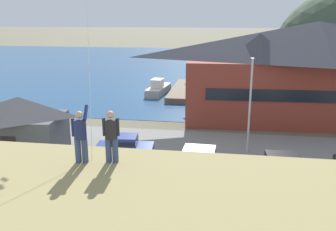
{
  "coord_description": "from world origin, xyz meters",
  "views": [
    {
      "loc": [
        3.23,
        -16.94,
        10.47
      ],
      "look_at": [
        -0.79,
        9.0,
        3.18
      ],
      "focal_mm": 38.81,
      "sensor_mm": 36.0,
      "label": 1
    }
  ],
  "objects_px": {
    "storage_shed_near_lot": "(21,125)",
    "parked_car_mid_row_near": "(198,160)",
    "wharf_dock": "(184,90)",
    "person_companion": "(111,135)",
    "moored_boat_outer_mooring": "(206,93)",
    "parked_car_mid_row_far": "(124,147)",
    "moored_boat_wharfside": "(158,89)",
    "harbor_lodge": "(315,70)",
    "parked_car_back_row_right": "(119,183)",
    "storage_shed_waterside": "(214,90)",
    "parking_light_pole": "(250,99)",
    "parked_car_front_row_red": "(284,167)",
    "person_kite_flyer": "(80,135)",
    "parked_car_back_row_left": "(219,211)"
  },
  "relations": [
    {
      "from": "storage_shed_near_lot",
      "to": "person_kite_flyer",
      "type": "distance_m",
      "value": 18.02
    },
    {
      "from": "parked_car_back_row_right",
      "to": "person_companion",
      "type": "relative_size",
      "value": 2.47
    },
    {
      "from": "parked_car_front_row_red",
      "to": "parked_car_mid_row_far",
      "type": "height_order",
      "value": "same"
    },
    {
      "from": "moored_boat_wharfside",
      "to": "person_companion",
      "type": "bearing_deg",
      "value": -81.97
    },
    {
      "from": "parked_car_back_row_right",
      "to": "parking_light_pole",
      "type": "relative_size",
      "value": 0.59
    },
    {
      "from": "storage_shed_waterside",
      "to": "moored_boat_outer_mooring",
      "type": "xyz_separation_m",
      "value": [
        -1.24,
        6.22,
        -1.68
      ]
    },
    {
      "from": "harbor_lodge",
      "to": "parked_car_back_row_right",
      "type": "relative_size",
      "value": 6.23
    },
    {
      "from": "harbor_lodge",
      "to": "parked_car_back_row_right",
      "type": "bearing_deg",
      "value": -127.87
    },
    {
      "from": "parked_car_mid_row_far",
      "to": "person_companion",
      "type": "relative_size",
      "value": 2.5
    },
    {
      "from": "parked_car_mid_row_far",
      "to": "parking_light_pole",
      "type": "distance_m",
      "value": 10.16
    },
    {
      "from": "parked_car_front_row_red",
      "to": "parked_car_back_row_left",
      "type": "xyz_separation_m",
      "value": [
        -4.0,
        -6.12,
        0.0
      ]
    },
    {
      "from": "parked_car_front_row_red",
      "to": "person_companion",
      "type": "height_order",
      "value": "person_companion"
    },
    {
      "from": "storage_shed_near_lot",
      "to": "parked_car_back_row_right",
      "type": "height_order",
      "value": "storage_shed_near_lot"
    },
    {
      "from": "parked_car_back_row_right",
      "to": "person_companion",
      "type": "xyz_separation_m",
      "value": [
        2.24,
        -7.85,
        5.66
      ]
    },
    {
      "from": "moored_boat_outer_mooring",
      "to": "parked_car_mid_row_far",
      "type": "bearing_deg",
      "value": -102.57
    },
    {
      "from": "wharf_dock",
      "to": "person_companion",
      "type": "distance_m",
      "value": 39.23
    },
    {
      "from": "wharf_dock",
      "to": "parked_car_front_row_red",
      "type": "xyz_separation_m",
      "value": [
        9.49,
        -26.98,
        0.71
      ]
    },
    {
      "from": "storage_shed_waterside",
      "to": "moored_boat_wharfside",
      "type": "distance_m",
      "value": 11.19
    },
    {
      "from": "harbor_lodge",
      "to": "parked_car_mid_row_near",
      "type": "distance_m",
      "value": 18.41
    },
    {
      "from": "harbor_lodge",
      "to": "person_companion",
      "type": "xyz_separation_m",
      "value": [
        -12.37,
        -26.64,
        1.48
      ]
    },
    {
      "from": "storage_shed_near_lot",
      "to": "moored_boat_outer_mooring",
      "type": "bearing_deg",
      "value": 59.34
    },
    {
      "from": "storage_shed_waterside",
      "to": "parked_car_mid_row_near",
      "type": "relative_size",
      "value": 1.39
    },
    {
      "from": "moored_boat_wharfside",
      "to": "moored_boat_outer_mooring",
      "type": "distance_m",
      "value": 6.76
    },
    {
      "from": "moored_boat_outer_mooring",
      "to": "person_companion",
      "type": "height_order",
      "value": "person_companion"
    },
    {
      "from": "storage_shed_waterside",
      "to": "parked_car_back_row_right",
      "type": "height_order",
      "value": "storage_shed_waterside"
    },
    {
      "from": "harbor_lodge",
      "to": "parking_light_pole",
      "type": "xyz_separation_m",
      "value": [
        -6.78,
        -9.89,
        -0.96
      ]
    },
    {
      "from": "person_companion",
      "to": "storage_shed_near_lot",
      "type": "bearing_deg",
      "value": 130.36
    },
    {
      "from": "wharf_dock",
      "to": "parking_light_pole",
      "type": "distance_m",
      "value": 23.48
    },
    {
      "from": "parked_car_back_row_left",
      "to": "parked_car_mid_row_far",
      "type": "xyz_separation_m",
      "value": [
        -7.13,
        8.14,
        0.0
      ]
    },
    {
      "from": "parking_light_pole",
      "to": "person_companion",
      "type": "xyz_separation_m",
      "value": [
        -5.59,
        -16.75,
        2.44
      ]
    },
    {
      "from": "moored_boat_outer_mooring",
      "to": "person_companion",
      "type": "xyz_separation_m",
      "value": [
        -1.32,
        -35.53,
        6.0
      ]
    },
    {
      "from": "storage_shed_near_lot",
      "to": "parked_car_mid_row_near",
      "type": "height_order",
      "value": "storage_shed_near_lot"
    },
    {
      "from": "parked_car_back_row_right",
      "to": "parked_car_mid_row_far",
      "type": "distance_m",
      "value": 5.99
    },
    {
      "from": "parked_car_mid_row_near",
      "to": "person_kite_flyer",
      "type": "distance_m",
      "value": 13.77
    },
    {
      "from": "parked_car_mid_row_near",
      "to": "parked_car_mid_row_far",
      "type": "relative_size",
      "value": 0.98
    },
    {
      "from": "wharf_dock",
      "to": "person_kite_flyer",
      "type": "height_order",
      "value": "person_kite_flyer"
    },
    {
      "from": "harbor_lodge",
      "to": "parked_car_front_row_red",
      "type": "height_order",
      "value": "harbor_lodge"
    },
    {
      "from": "storage_shed_waterside",
      "to": "parked_car_back_row_right",
      "type": "distance_m",
      "value": 22.03
    },
    {
      "from": "moored_boat_wharfside",
      "to": "parked_car_front_row_red",
      "type": "xyz_separation_m",
      "value": [
        12.83,
        -25.47,
        0.34
      ]
    },
    {
      "from": "harbor_lodge",
      "to": "person_kite_flyer",
      "type": "distance_m",
      "value": 30.0
    },
    {
      "from": "moored_boat_wharfside",
      "to": "moored_boat_outer_mooring",
      "type": "xyz_separation_m",
      "value": [
        6.57,
        -1.62,
        0.0
      ]
    },
    {
      "from": "harbor_lodge",
      "to": "parked_car_mid_row_far",
      "type": "height_order",
      "value": "harbor_lodge"
    },
    {
      "from": "parking_light_pole",
      "to": "moored_boat_wharfside",
      "type": "bearing_deg",
      "value": 117.98
    },
    {
      "from": "harbor_lodge",
      "to": "moored_boat_outer_mooring",
      "type": "distance_m",
      "value": 14.88
    },
    {
      "from": "wharf_dock",
      "to": "parked_car_front_row_red",
      "type": "bearing_deg",
      "value": -70.61
    },
    {
      "from": "wharf_dock",
      "to": "moored_boat_wharfside",
      "type": "xyz_separation_m",
      "value": [
        -3.34,
        -1.51,
        0.37
      ]
    },
    {
      "from": "parked_car_back_row_right",
      "to": "storage_shed_near_lot",
      "type": "bearing_deg",
      "value": 148.13
    },
    {
      "from": "wharf_dock",
      "to": "parked_car_mid_row_far",
      "type": "height_order",
      "value": "parked_car_mid_row_far"
    },
    {
      "from": "parking_light_pole",
      "to": "person_companion",
      "type": "height_order",
      "value": "person_companion"
    },
    {
      "from": "storage_shed_waterside",
      "to": "parked_car_mid_row_near",
      "type": "distance_m",
      "value": 17.36
    }
  ]
}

